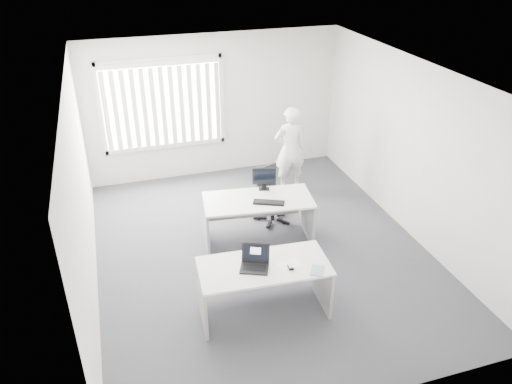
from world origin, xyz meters
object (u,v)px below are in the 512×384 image
object	(u,v)px
laptop	(254,260)
monitor	(264,179)
person	(290,149)
office_chair	(271,203)
desk_near	(264,279)
desk_far	(258,211)

from	to	relation	value
laptop	monitor	size ratio (longest dim) A/B	0.93
person	laptop	size ratio (longest dim) A/B	4.74
office_chair	monitor	world-z (taller)	monitor
person	laptop	distance (m)	3.62
desk_near	desk_far	bearing A→B (deg)	78.79
desk_near	laptop	xyz separation A→B (m)	(-0.14, -0.04, 0.35)
desk_near	desk_far	xyz separation A→B (m)	(0.44, 1.62, 0.01)
desk_far	person	bearing A→B (deg)	61.72
monitor	person	bearing A→B (deg)	69.42
office_chair	desk_far	bearing A→B (deg)	-145.56
person	laptop	xyz separation A→B (m)	(-1.69, -3.20, 0.06)
monitor	office_chair	bearing A→B (deg)	68.35
person	laptop	bearing A→B (deg)	63.25
desk_far	office_chair	bearing A→B (deg)	61.83
monitor	laptop	bearing A→B (deg)	-95.91
office_chair	laptop	world-z (taller)	laptop
desk_far	person	world-z (taller)	person
desk_near	desk_far	size ratio (longest dim) A/B	0.96
person	monitor	xyz separation A→B (m)	(-0.92, -1.26, 0.13)
monitor	desk_far	bearing A→B (deg)	-108.25
desk_near	person	distance (m)	3.54
office_chair	laptop	xyz separation A→B (m)	(-1.00, -2.25, 0.59)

